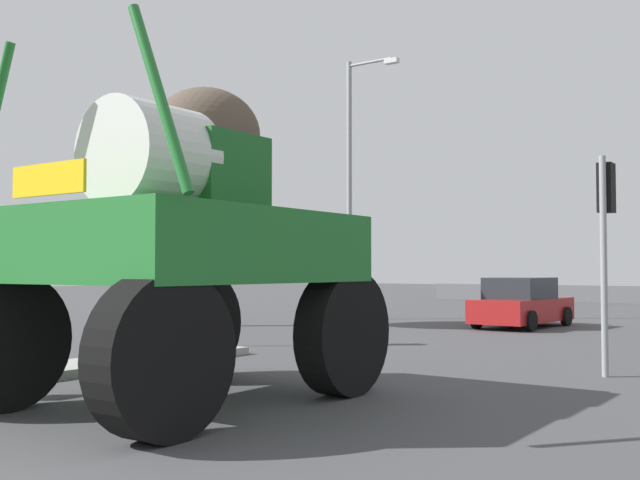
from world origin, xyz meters
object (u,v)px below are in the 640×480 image
Objects in this scene: traffic_signal_near_left at (228,240)px; traffic_signal_near_right at (606,216)px; bare_tree_left at (205,137)px; sedan_ahead at (522,304)px; oversize_sprayer at (181,254)px; streetlight_far_left at (353,176)px.

traffic_signal_near_right is (8.52, -0.00, 0.22)m from traffic_signal_near_left.
traffic_signal_near_right is 14.15m from bare_tree_left.
traffic_signal_near_right is 0.49× the size of bare_tree_left.
sedan_ahead is 1.25× the size of traffic_signal_near_left.
sedan_ahead is at bearing 3.13° from oversize_sprayer.
streetlight_far_left is (-7.13, 15.27, 3.11)m from oversize_sprayer.
bare_tree_left is at bearing -111.35° from streetlight_far_left.
bare_tree_left is (-4.65, 4.00, 3.48)m from traffic_signal_near_left.
traffic_signal_near_left is at bearing 179.97° from traffic_signal_near_right.
sedan_ahead is 10.09m from traffic_signal_near_left.
streetlight_far_left is at bearing 68.65° from bare_tree_left.
sedan_ahead is at bearing -0.66° from streetlight_far_left.
streetlight_far_left is (-2.56, 9.33, 2.64)m from traffic_signal_near_left.
streetlight_far_left is 5.78m from bare_tree_left.
traffic_signal_near_left is 0.45× the size of bare_tree_left.
oversize_sprayer is 1.42× the size of traffic_signal_near_right.
traffic_signal_near_left is 0.92× the size of traffic_signal_near_right.
bare_tree_left is (-8.26, -5.26, 5.22)m from sedan_ahead.
traffic_signal_near_right is at bearing -40.10° from streetlight_far_left.
streetlight_far_left is 1.23× the size of bare_tree_left.
bare_tree_left is at bearing 42.37° from oversize_sprayer.
streetlight_far_left is at bearing 139.90° from traffic_signal_near_right.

